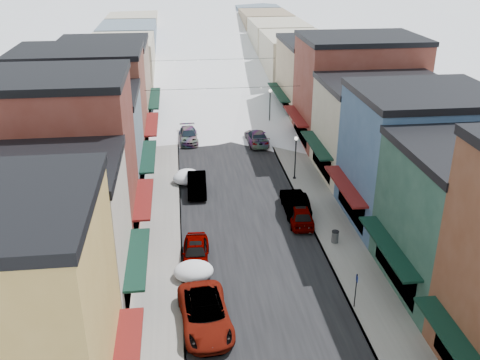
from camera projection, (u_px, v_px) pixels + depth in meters
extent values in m
cube|color=black|center=(212.00, 96.00, 76.74)|extent=(10.00, 160.00, 0.01)
cube|color=gray|center=(166.00, 97.00, 76.01)|extent=(3.20, 160.00, 0.15)
cube|color=gray|center=(257.00, 94.00, 77.41)|extent=(3.20, 160.00, 0.15)
cube|color=slate|center=(177.00, 96.00, 76.17)|extent=(0.10, 160.00, 0.15)
cube|color=slate|center=(247.00, 94.00, 77.25)|extent=(0.10, 160.00, 0.15)
cube|color=maroon|center=(126.00, 360.00, 23.86)|extent=(1.20, 7.22, 0.15)
cube|color=beige|center=(36.00, 244.00, 30.44)|extent=(10.00, 8.00, 9.00)
cube|color=black|center=(22.00, 168.00, 28.50)|extent=(10.20, 8.20, 0.50)
cube|color=black|center=(137.00, 258.00, 31.56)|extent=(1.20, 6.80, 0.15)
cube|color=maroon|center=(52.00, 167.00, 37.02)|extent=(11.00, 8.00, 12.00)
cube|color=black|center=(38.00, 78.00, 34.47)|extent=(11.20, 8.20, 0.50)
cube|color=maroon|center=(144.00, 199.00, 38.82)|extent=(1.20, 6.80, 0.15)
cube|color=slate|center=(81.00, 147.00, 45.50)|extent=(10.00, 9.00, 8.50)
cube|color=black|center=(74.00, 96.00, 43.66)|extent=(10.20, 9.20, 0.50)
cube|color=black|center=(148.00, 156.00, 46.52)|extent=(1.20, 7.65, 0.15)
cube|color=brown|center=(83.00, 107.00, 53.14)|extent=(12.00, 9.00, 10.50)
cube|color=black|center=(77.00, 51.00, 50.90)|extent=(12.20, 9.20, 0.50)
cube|color=maroon|center=(152.00, 124.00, 54.68)|extent=(1.20, 7.65, 0.15)
cube|color=#997B64|center=(106.00, 87.00, 62.52)|extent=(10.00, 11.00, 9.50)
cube|color=black|center=(101.00, 43.00, 60.48)|extent=(10.20, 11.20, 0.50)
cube|color=black|center=(155.00, 98.00, 63.75)|extent=(1.20, 9.35, 0.15)
cube|color=black|center=(460.00, 348.00, 24.57)|extent=(1.20, 7.65, 0.15)
cube|color=#214437|center=(478.00, 223.00, 32.79)|extent=(10.00, 9.00, 9.00)
cube|color=black|center=(388.00, 246.00, 32.72)|extent=(1.20, 7.65, 0.15)
cube|color=#345276|center=(418.00, 161.00, 40.74)|extent=(10.00, 9.00, 10.00)
cube|color=black|center=(428.00, 93.00, 38.60)|extent=(10.20, 9.20, 0.50)
cube|color=maroon|center=(345.00, 186.00, 40.88)|extent=(1.20, 7.65, 0.15)
cube|color=#BEB799|center=(381.00, 132.00, 49.26)|extent=(11.00, 9.00, 8.50)
cube|color=black|center=(387.00, 84.00, 47.43)|extent=(11.20, 9.20, 0.50)
cube|color=black|center=(316.00, 145.00, 49.04)|extent=(1.20, 7.65, 0.15)
cube|color=maroon|center=(357.00, 93.00, 56.96)|extent=(12.00, 9.00, 11.00)
cube|color=black|center=(362.00, 38.00, 54.62)|extent=(12.20, 9.20, 0.50)
cube|color=maroon|center=(295.00, 116.00, 57.20)|extent=(1.20, 7.65, 0.15)
cube|color=tan|center=(323.00, 80.00, 66.33)|extent=(10.00, 11.00, 9.00)
cube|color=black|center=(326.00, 42.00, 64.39)|extent=(10.20, 11.20, 0.50)
cube|color=black|center=(278.00, 92.00, 66.27)|extent=(1.20, 9.35, 0.15)
cube|color=gray|center=(122.00, 67.00, 75.59)|extent=(9.00, 13.00, 8.00)
cube|color=gray|center=(295.00, 63.00, 78.25)|extent=(9.00, 13.00, 8.00)
cube|color=gray|center=(129.00, 49.00, 88.28)|extent=(9.00, 13.00, 8.00)
cube|color=gray|center=(278.00, 46.00, 90.94)|extent=(9.00, 13.00, 8.00)
cube|color=gray|center=(135.00, 36.00, 100.98)|extent=(9.00, 13.00, 8.00)
cube|color=gray|center=(265.00, 33.00, 103.63)|extent=(9.00, 13.00, 8.00)
cube|color=gray|center=(139.00, 25.00, 113.67)|extent=(9.00, 13.00, 8.00)
cube|color=gray|center=(255.00, 23.00, 116.33)|extent=(9.00, 13.00, 8.00)
cylinder|color=black|center=(224.00, 88.00, 56.08)|extent=(16.40, 0.04, 0.04)
cylinder|color=black|center=(213.00, 60.00, 69.68)|extent=(16.40, 0.04, 0.04)
imported|color=white|center=(205.00, 314.00, 30.52)|extent=(3.23, 6.16, 1.65)
imported|color=#A1A3A9|center=(196.00, 252.00, 36.71)|extent=(2.10, 4.63, 1.54)
imported|color=black|center=(197.00, 184.00, 46.97)|extent=(1.76, 4.75, 1.55)
imported|color=#A8AAB0|center=(188.00, 135.00, 58.95)|extent=(2.14, 4.98, 1.43)
imported|color=black|center=(295.00, 203.00, 43.49)|extent=(1.88, 5.12, 1.68)
imported|color=gray|center=(300.00, 214.00, 41.88)|extent=(2.14, 4.65, 1.54)
imported|color=black|center=(257.00, 137.00, 58.31)|extent=(2.29, 5.35, 1.54)
imported|color=#9FA3A7|center=(206.00, 89.00, 76.97)|extent=(2.54, 5.08, 1.66)
imported|color=white|center=(220.00, 71.00, 87.42)|extent=(3.02, 6.04, 1.64)
cylinder|color=black|center=(356.00, 290.00, 31.77)|extent=(0.06, 0.06, 2.32)
cube|color=navy|center=(357.00, 279.00, 31.42)|extent=(0.02, 0.32, 0.42)
cylinder|color=#525457|center=(335.00, 237.00, 38.95)|extent=(0.50, 0.50, 0.86)
cylinder|color=black|center=(335.00, 232.00, 38.77)|extent=(0.54, 0.54, 0.06)
cylinder|color=black|center=(294.00, 178.00, 49.67)|extent=(0.28, 0.28, 0.09)
cylinder|color=black|center=(295.00, 159.00, 48.92)|extent=(0.11, 0.11, 3.78)
sphere|color=white|center=(296.00, 138.00, 48.09)|extent=(0.34, 0.34, 0.34)
cylinder|color=black|center=(269.00, 126.00, 63.46)|extent=(0.32, 0.32, 0.11)
cylinder|color=black|center=(270.00, 110.00, 62.62)|extent=(0.13, 0.13, 4.22)
sphere|color=white|center=(270.00, 91.00, 61.69)|extent=(0.38, 0.38, 0.38)
ellipsoid|color=white|center=(194.00, 271.00, 34.97)|extent=(2.63, 2.22, 1.11)
ellipsoid|color=white|center=(196.00, 264.00, 36.20)|extent=(1.12, 1.01, 0.56)
ellipsoid|color=white|center=(187.00, 174.00, 49.80)|extent=(2.11, 1.78, 0.89)
ellipsoid|color=white|center=(189.00, 171.00, 51.00)|extent=(0.90, 0.81, 0.45)
ellipsoid|color=white|center=(187.00, 178.00, 48.73)|extent=(2.65, 2.24, 1.12)
ellipsoid|color=white|center=(189.00, 175.00, 49.95)|extent=(1.13, 1.02, 0.57)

